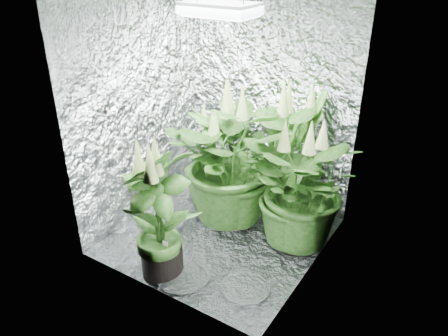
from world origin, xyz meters
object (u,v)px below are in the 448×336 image
plant_c (293,155)px  plant_e (298,188)px  circulation_fan (315,204)px  plant_b (231,152)px  grow_lamp (220,9)px  plant_a (233,161)px  plant_f (159,214)px  plant_d (212,163)px

plant_c → plant_e: size_ratio=1.05×
circulation_fan → plant_b: bearing=-155.6°
grow_lamp → plant_c: 1.43m
grow_lamp → plant_a: grow_lamp is taller
plant_b → grow_lamp: bearing=-65.1°
plant_c → plant_e: bearing=-60.7°
plant_f → circulation_fan: 1.48m
plant_a → plant_c: bearing=46.0°
plant_c → circulation_fan: (0.25, -0.01, -0.42)m
plant_e → plant_f: bearing=-128.8°
plant_c → plant_d: bearing=-153.3°
plant_d → circulation_fan: size_ratio=2.51×
plant_b → plant_e: bearing=-26.1°
plant_b → plant_d: bearing=-90.9°
plant_a → circulation_fan: size_ratio=3.16×
circulation_fan → grow_lamp: bearing=-107.9°
grow_lamp → plant_d: grow_lamp is taller
plant_c → plant_a: bearing=-134.0°
circulation_fan → plant_a: bearing=-124.2°
plant_b → plant_c: 0.64m
grow_lamp → plant_d: bearing=132.6°
plant_f → circulation_fan: size_ratio=2.83×
plant_e → plant_f: size_ratio=1.04×
plant_b → plant_a: bearing=-56.6°
plant_e → plant_d: bearing=172.5°
grow_lamp → circulation_fan: (0.58, 0.63, -1.65)m
plant_f → circulation_fan: plant_f is taller
plant_f → plant_e: bearing=51.2°
plant_b → plant_f: size_ratio=0.88×
grow_lamp → plant_e: bearing=20.1°
grow_lamp → plant_e: grow_lamp is taller
plant_a → plant_d: plant_a is taller
plant_d → plant_f: size_ratio=0.89×
plant_a → plant_f: plant_a is taller
plant_d → plant_c: bearing=26.7°
plant_c → plant_e: plant_c is taller
plant_e → circulation_fan: size_ratio=2.95×
plant_a → plant_d: 0.29m
plant_f → plant_c: bearing=71.1°
plant_a → plant_e: (0.62, -0.04, -0.06)m
grow_lamp → plant_e: (0.57, 0.21, -1.29)m
plant_a → plant_b: bearing=123.4°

